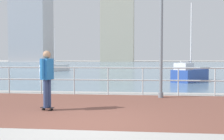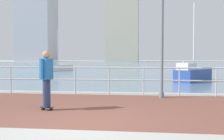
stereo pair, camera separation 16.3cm
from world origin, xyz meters
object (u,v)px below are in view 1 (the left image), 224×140
Objects in this scene: skateboarder at (47,75)px; sailboat_navy at (54,67)px; sailboat_white at (190,74)px; lamppost at (159,15)px.

sailboat_navy is (-7.02, 22.52, -0.57)m from skateboarder.
sailboat_white reaches higher than sailboat_navy.
lamppost reaches higher than sailboat_white.
lamppost is at bearing 42.36° from skateboarder.
lamppost is 1.18× the size of sailboat_navy.
sailboat_white is at bearing 71.66° from lamppost.
skateboarder is at bearing -118.98° from sailboat_white.
lamppost is 1.13× the size of sailboat_white.
sailboat_navy reaches higher than skateboarder.
skateboarder is 11.95m from sailboat_white.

